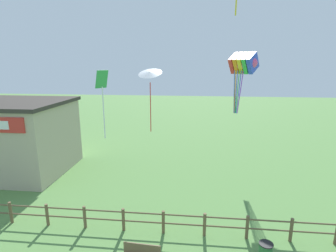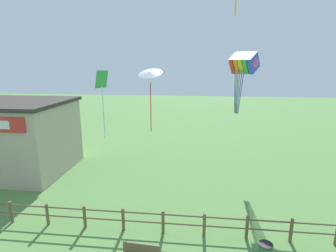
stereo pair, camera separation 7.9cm
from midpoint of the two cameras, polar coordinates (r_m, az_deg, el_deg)
wooden_fence at (r=12.48m, az=-1.22°, el=-19.90°), size 18.52×0.14×1.09m
seaside_building at (r=21.26m, az=-30.94°, el=-1.99°), size 7.65×6.09×5.03m
kite_rainbow_parafoil at (r=19.31m, az=15.99°, el=12.99°), size 2.49×2.40×4.32m
kite_green_diamond at (r=10.94m, az=-14.25°, el=6.93°), size 0.48×0.55×2.79m
kite_white_delta at (r=14.60m, az=-4.09°, el=11.24°), size 1.53×1.49×3.62m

